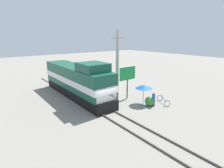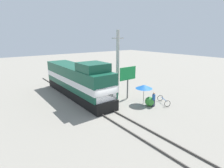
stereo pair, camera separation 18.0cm
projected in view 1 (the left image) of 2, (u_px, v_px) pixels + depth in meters
The scene contains 10 objects.
ground_plane at pixel (103, 111), 18.12m from camera, with size 120.00×120.00×0.00m, color gray.
rail_near at pixel (97, 112), 17.68m from camera, with size 0.08×37.07×0.15m, color #4C4742.
rail_far at pixel (109, 108), 18.52m from camera, with size 0.08×37.07×0.15m, color #4C4742.
locomotive at pixel (77, 81), 21.82m from camera, with size 2.92×13.77×4.78m.
utility_pole at pixel (117, 63), 22.03m from camera, with size 1.80×0.40×8.23m.
vendor_umbrella at pixel (144, 87), 19.52m from camera, with size 1.88×1.88×2.24m.
billboard_sign at pixel (128, 75), 21.01m from camera, with size 2.46×0.12×3.94m.
shrub_cluster at pixel (149, 101), 19.32m from camera, with size 1.03×1.03×1.03m, color #388C38.
person_bystander at pixel (153, 99), 19.05m from camera, with size 0.34×0.34×1.63m.
bicycle at pixel (163, 100), 19.98m from camera, with size 1.51×2.00×0.72m.
Camera 1 is at (-9.53, -13.79, 7.46)m, focal length 28.00 mm.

